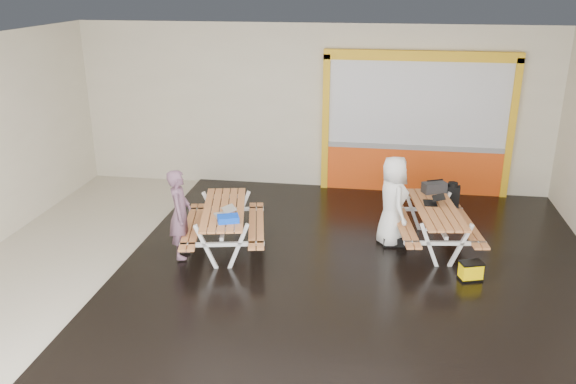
% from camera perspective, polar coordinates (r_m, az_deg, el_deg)
% --- Properties ---
extents(room, '(10.02, 8.02, 3.52)m').
position_cam_1_polar(room, '(8.70, -0.92, 2.62)').
color(room, beige).
rests_on(room, ground).
extents(deck, '(7.50, 7.98, 0.05)m').
position_cam_1_polar(deck, '(9.26, 6.86, -8.00)').
color(deck, black).
rests_on(deck, room).
extents(kiosk, '(3.88, 0.16, 3.00)m').
position_cam_1_polar(kiosk, '(12.48, 12.31, 6.12)').
color(kiosk, '#E54B12').
rests_on(kiosk, room).
extents(picnic_table_left, '(1.67, 2.15, 0.77)m').
position_cam_1_polar(picnic_table_left, '(9.85, -6.20, -2.52)').
color(picnic_table_left, '#C17742').
rests_on(picnic_table_left, deck).
extents(picnic_table_right, '(1.53, 2.04, 0.76)m').
position_cam_1_polar(picnic_table_right, '(10.15, 14.12, -2.42)').
color(picnic_table_right, '#C17742').
rests_on(picnic_table_right, deck).
extents(person_left, '(0.44, 0.59, 1.47)m').
position_cam_1_polar(person_left, '(9.55, -10.42, -2.10)').
color(person_left, '#6B495D').
rests_on(person_left, deck).
extents(person_right, '(0.72, 0.89, 1.58)m').
position_cam_1_polar(person_right, '(10.10, 10.11, -0.91)').
color(person_right, white).
rests_on(person_right, deck).
extents(laptop_left, '(0.42, 0.41, 0.14)m').
position_cam_1_polar(laptop_left, '(9.45, -6.20, -2.05)').
color(laptop_left, silver).
rests_on(laptop_left, picnic_table_left).
extents(laptop_right, '(0.35, 0.31, 0.14)m').
position_cam_1_polar(laptop_right, '(10.24, 13.89, -0.85)').
color(laptop_right, black).
rests_on(laptop_right, picnic_table_right).
extents(blue_pouch, '(0.38, 0.33, 0.10)m').
position_cam_1_polar(blue_pouch, '(9.22, -5.82, -2.59)').
color(blue_pouch, blue).
rests_on(blue_pouch, picnic_table_left).
extents(toolbox, '(0.46, 0.36, 0.24)m').
position_cam_1_polar(toolbox, '(10.76, 13.99, 0.44)').
color(toolbox, black).
rests_on(toolbox, picnic_table_right).
extents(backpack, '(0.28, 0.20, 0.45)m').
position_cam_1_polar(backpack, '(10.96, 15.60, -0.24)').
color(backpack, black).
rests_on(backpack, picnic_table_right).
extents(dark_case, '(0.45, 0.37, 0.15)m').
position_cam_1_polar(dark_case, '(10.29, 10.24, -4.55)').
color(dark_case, black).
rests_on(dark_case, deck).
extents(fluke_bag, '(0.39, 0.31, 0.29)m').
position_cam_1_polar(fluke_bag, '(9.37, 17.29, -7.33)').
color(fluke_bag, black).
rests_on(fluke_bag, deck).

